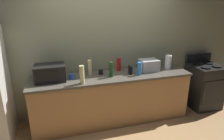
{
  "coord_description": "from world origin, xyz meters",
  "views": [
    {
      "loc": [
        -0.92,
        -2.78,
        2.15
      ],
      "look_at": [
        0.0,
        0.4,
        1.0
      ],
      "focal_mm": 32.3,
      "sensor_mm": 36.0,
      "label": 1
    }
  ],
  "objects_px": {
    "bottle_hand_soap": "(90,68)",
    "mug_black": "(101,72)",
    "bottle_wine": "(111,69)",
    "mug_blue": "(72,76)",
    "bottle_vinegar": "(82,75)",
    "cordless_phone": "(130,70)",
    "paper_towel_roll": "(168,62)",
    "toaster_oven": "(149,65)",
    "stove_range": "(204,86)",
    "bottle_hot_sauce": "(119,64)",
    "bottle_spray_cleaner": "(139,69)",
    "microwave": "(50,73)"
  },
  "relations": [
    {
      "from": "bottle_wine",
      "to": "bottle_spray_cleaner",
      "type": "distance_m",
      "value": 0.5
    },
    {
      "from": "bottle_hot_sauce",
      "to": "bottle_wine",
      "type": "xyz_separation_m",
      "value": [
        -0.22,
        -0.27,
        0.01
      ]
    },
    {
      "from": "microwave",
      "to": "bottle_vinegar",
      "type": "height_order",
      "value": "bottle_vinegar"
    },
    {
      "from": "bottle_wine",
      "to": "mug_black",
      "type": "xyz_separation_m",
      "value": [
        -0.14,
        0.17,
        -0.09
      ]
    },
    {
      "from": "stove_range",
      "to": "mug_black",
      "type": "bearing_deg",
      "value": 176.94
    },
    {
      "from": "bottle_hand_soap",
      "to": "mug_black",
      "type": "distance_m",
      "value": 0.22
    },
    {
      "from": "microwave",
      "to": "bottle_vinegar",
      "type": "bearing_deg",
      "value": -29.51
    },
    {
      "from": "mug_black",
      "to": "bottle_vinegar",
      "type": "bearing_deg",
      "value": -138.04
    },
    {
      "from": "mug_black",
      "to": "paper_towel_roll",
      "type": "bearing_deg",
      "value": -2.91
    },
    {
      "from": "paper_towel_roll",
      "to": "bottle_hot_sauce",
      "type": "distance_m",
      "value": 0.95
    },
    {
      "from": "paper_towel_roll",
      "to": "toaster_oven",
      "type": "bearing_deg",
      "value": 178.56
    },
    {
      "from": "stove_range",
      "to": "mug_blue",
      "type": "xyz_separation_m",
      "value": [
        -2.69,
        0.03,
        0.48
      ]
    },
    {
      "from": "bottle_vinegar",
      "to": "mug_blue",
      "type": "xyz_separation_m",
      "value": [
        -0.14,
        0.25,
        -0.1
      ]
    },
    {
      "from": "mug_black",
      "to": "mug_blue",
      "type": "xyz_separation_m",
      "value": [
        -0.52,
        -0.09,
        0.0
      ]
    },
    {
      "from": "bottle_hot_sauce",
      "to": "mug_black",
      "type": "distance_m",
      "value": 0.39
    },
    {
      "from": "cordless_phone",
      "to": "bottle_wine",
      "type": "height_order",
      "value": "bottle_wine"
    },
    {
      "from": "toaster_oven",
      "to": "cordless_phone",
      "type": "distance_m",
      "value": 0.4
    },
    {
      "from": "microwave",
      "to": "mug_black",
      "type": "relative_size",
      "value": 5.64
    },
    {
      "from": "bottle_wine",
      "to": "paper_towel_roll",
      "type": "bearing_deg",
      "value": 5.31
    },
    {
      "from": "cordless_phone",
      "to": "bottle_vinegar",
      "type": "bearing_deg",
      "value": -160.93
    },
    {
      "from": "toaster_oven",
      "to": "bottle_wine",
      "type": "distance_m",
      "value": 0.77
    },
    {
      "from": "toaster_oven",
      "to": "mug_blue",
      "type": "height_order",
      "value": "toaster_oven"
    },
    {
      "from": "bottle_wine",
      "to": "mug_blue",
      "type": "relative_size",
      "value": 2.87
    },
    {
      "from": "bottle_wine",
      "to": "mug_blue",
      "type": "bearing_deg",
      "value": 172.56
    },
    {
      "from": "cordless_phone",
      "to": "bottle_hot_sauce",
      "type": "bearing_deg",
      "value": 128.24
    },
    {
      "from": "paper_towel_roll",
      "to": "bottle_spray_cleaner",
      "type": "relative_size",
      "value": 1.17
    },
    {
      "from": "bottle_vinegar",
      "to": "bottle_wine",
      "type": "height_order",
      "value": "bottle_vinegar"
    },
    {
      "from": "toaster_oven",
      "to": "mug_black",
      "type": "bearing_deg",
      "value": 176.45
    },
    {
      "from": "bottle_vinegar",
      "to": "cordless_phone",
      "type": "bearing_deg",
      "value": 13.16
    },
    {
      "from": "mug_black",
      "to": "mug_blue",
      "type": "distance_m",
      "value": 0.52
    },
    {
      "from": "toaster_oven",
      "to": "bottle_hot_sauce",
      "type": "xyz_separation_m",
      "value": [
        -0.54,
        0.15,
        0.02
      ]
    },
    {
      "from": "paper_towel_roll",
      "to": "bottle_wine",
      "type": "distance_m",
      "value": 1.17
    },
    {
      "from": "cordless_phone",
      "to": "bottle_hot_sauce",
      "type": "xyz_separation_m",
      "value": [
        -0.14,
        0.23,
        0.05
      ]
    },
    {
      "from": "bottle_hand_soap",
      "to": "bottle_spray_cleaner",
      "type": "bearing_deg",
      "value": -15.78
    },
    {
      "from": "bottle_vinegar",
      "to": "mug_blue",
      "type": "height_order",
      "value": "bottle_vinegar"
    },
    {
      "from": "cordless_phone",
      "to": "bottle_hand_soap",
      "type": "relative_size",
      "value": 0.55
    },
    {
      "from": "paper_towel_roll",
      "to": "bottle_vinegar",
      "type": "distance_m",
      "value": 1.7
    },
    {
      "from": "bottle_wine",
      "to": "bottle_spray_cleaner",
      "type": "height_order",
      "value": "bottle_wine"
    },
    {
      "from": "paper_towel_roll",
      "to": "bottle_vinegar",
      "type": "relative_size",
      "value": 0.91
    },
    {
      "from": "bottle_wine",
      "to": "bottle_spray_cleaner",
      "type": "relative_size",
      "value": 1.14
    },
    {
      "from": "stove_range",
      "to": "mug_blue",
      "type": "bearing_deg",
      "value": 179.4
    },
    {
      "from": "toaster_oven",
      "to": "mug_blue",
      "type": "xyz_separation_m",
      "value": [
        -1.42,
        -0.03,
        -0.06
      ]
    },
    {
      "from": "paper_towel_roll",
      "to": "mug_blue",
      "type": "bearing_deg",
      "value": -179.31
    },
    {
      "from": "toaster_oven",
      "to": "mug_black",
      "type": "distance_m",
      "value": 0.91
    },
    {
      "from": "bottle_hot_sauce",
      "to": "bottle_hand_soap",
      "type": "height_order",
      "value": "bottle_hand_soap"
    },
    {
      "from": "stove_range",
      "to": "microwave",
      "type": "distance_m",
      "value": 3.09
    },
    {
      "from": "cordless_phone",
      "to": "mug_blue",
      "type": "bearing_deg",
      "value": -176.61
    },
    {
      "from": "bottle_hand_soap",
      "to": "bottle_vinegar",
      "type": "relative_size",
      "value": 0.92
    },
    {
      "from": "bottle_hand_soap",
      "to": "mug_blue",
      "type": "bearing_deg",
      "value": -162.37
    },
    {
      "from": "bottle_hot_sauce",
      "to": "microwave",
      "type": "bearing_deg",
      "value": -172.45
    }
  ]
}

